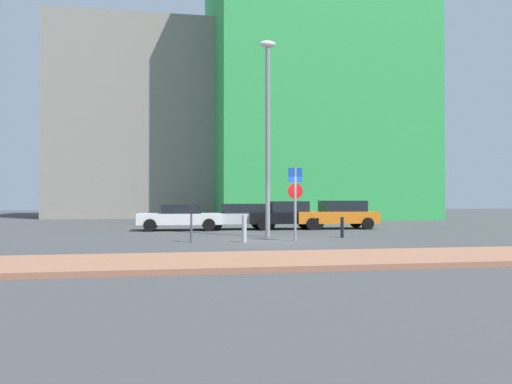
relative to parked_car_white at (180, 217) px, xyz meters
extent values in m
plane|color=#424244|center=(3.36, -7.69, -0.71)|extent=(120.00, 120.00, 0.00)
cube|color=#9E664C|center=(3.36, -14.32, -0.64)|extent=(40.00, 3.48, 0.14)
cube|color=white|center=(-0.02, 0.00, -0.11)|extent=(4.41, 2.01, 0.56)
cube|color=black|center=(0.06, 0.00, 0.40)|extent=(2.09, 1.76, 0.46)
cylinder|color=black|center=(-1.53, -0.85, -0.39)|extent=(0.65, 0.25, 0.64)
cylinder|color=black|center=(-1.45, 0.97, -0.39)|extent=(0.65, 0.25, 0.64)
cylinder|color=black|center=(1.41, -0.97, -0.39)|extent=(0.65, 0.25, 0.64)
cylinder|color=black|center=(1.49, 0.85, -0.39)|extent=(0.65, 0.25, 0.64)
cube|color=#B7BABF|center=(3.20, 0.28, -0.11)|extent=(4.13, 1.83, 0.55)
cube|color=black|center=(3.41, 0.28, 0.42)|extent=(2.24, 1.67, 0.51)
cylinder|color=black|center=(1.81, -0.63, -0.39)|extent=(0.64, 0.22, 0.64)
cylinder|color=black|center=(1.79, 1.17, -0.39)|extent=(0.64, 0.22, 0.64)
cylinder|color=black|center=(4.60, -0.61, -0.39)|extent=(0.64, 0.22, 0.64)
cylinder|color=black|center=(4.59, 1.19, -0.39)|extent=(0.64, 0.22, 0.64)
cube|color=black|center=(5.71, 0.02, -0.09)|extent=(4.30, 1.85, 0.61)
cube|color=black|center=(5.76, 0.02, 0.51)|extent=(2.03, 1.69, 0.59)
cylinder|color=black|center=(4.26, -0.91, -0.39)|extent=(0.64, 0.22, 0.64)
cylinder|color=black|center=(4.25, 0.92, -0.39)|extent=(0.64, 0.22, 0.64)
cylinder|color=black|center=(7.17, -0.89, -0.39)|extent=(0.64, 0.22, 0.64)
cylinder|color=black|center=(7.16, 0.94, -0.39)|extent=(0.64, 0.22, 0.64)
cube|color=orange|center=(8.41, -0.10, -0.07)|extent=(4.55, 1.95, 0.64)
cube|color=black|center=(8.84, -0.11, 0.54)|extent=(2.35, 1.75, 0.59)
cylinder|color=black|center=(6.85, -0.99, -0.39)|extent=(0.65, 0.24, 0.64)
cylinder|color=black|center=(6.90, 0.86, -0.39)|extent=(0.65, 0.24, 0.64)
cylinder|color=black|center=(9.92, -1.06, -0.39)|extent=(0.65, 0.24, 0.64)
cylinder|color=black|center=(9.96, 0.78, -0.39)|extent=(0.65, 0.24, 0.64)
cylinder|color=gray|center=(4.17, -7.73, 0.72)|extent=(0.10, 0.10, 2.87)
cube|color=#1447B7|center=(4.17, -7.73, 1.86)|extent=(0.55, 0.08, 0.55)
cylinder|color=red|center=(4.17, -7.73, 1.23)|extent=(0.60, 0.07, 0.60)
cylinder|color=#4C4C51|center=(0.17, -7.65, -0.15)|extent=(0.08, 0.08, 1.13)
cube|color=black|center=(0.17, -7.65, 0.55)|extent=(0.18, 0.14, 0.28)
cylinder|color=gray|center=(3.54, -5.52, 3.37)|extent=(0.20, 0.20, 8.16)
ellipsoid|color=silver|center=(3.54, -5.52, 7.59)|extent=(0.70, 0.36, 0.30)
cylinder|color=#B7B7BC|center=(2.13, -7.99, -0.20)|extent=(0.17, 0.17, 1.02)
cylinder|color=black|center=(6.58, -6.36, -0.28)|extent=(0.14, 0.14, 0.87)
cube|color=green|center=(12.17, 18.58, 12.20)|extent=(17.46, 17.35, 25.83)
cube|color=gray|center=(-3.37, 22.85, 7.96)|extent=(14.68, 12.42, 17.34)
camera|label=1|loc=(-0.89, -27.12, 0.91)|focal=36.11mm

